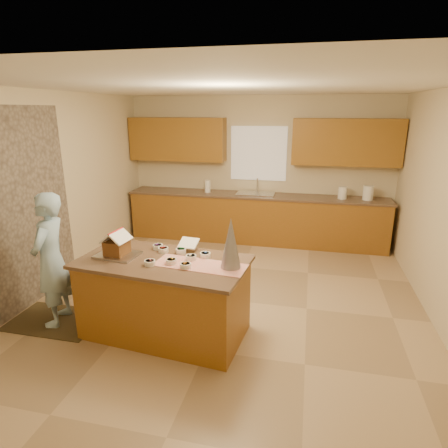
# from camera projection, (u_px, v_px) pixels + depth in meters

# --- Properties ---
(floor) EXTENTS (5.50, 5.50, 0.00)m
(floor) POSITION_uv_depth(u_px,v_px,m) (228.00, 300.00, 5.05)
(floor) COLOR tan
(floor) RESTS_ON ground
(ceiling) EXTENTS (5.50, 5.50, 0.00)m
(ceiling) POSITION_uv_depth(u_px,v_px,m) (229.00, 86.00, 4.27)
(ceiling) COLOR silver
(ceiling) RESTS_ON floor
(wall_back) EXTENTS (5.50, 5.50, 0.00)m
(wall_back) POSITION_uv_depth(u_px,v_px,m) (258.00, 169.00, 7.23)
(wall_back) COLOR beige
(wall_back) RESTS_ON floor
(wall_front) EXTENTS (5.50, 5.50, 0.00)m
(wall_front) POSITION_uv_depth(u_px,v_px,m) (124.00, 315.00, 2.10)
(wall_front) COLOR beige
(wall_front) RESTS_ON floor
(wall_left) EXTENTS (5.50, 5.50, 0.00)m
(wall_left) POSITION_uv_depth(u_px,v_px,m) (51.00, 193.00, 5.19)
(wall_left) COLOR beige
(wall_left) RESTS_ON floor
(stone_accent) EXTENTS (0.00, 2.50, 2.50)m
(stone_accent) POSITION_uv_depth(u_px,v_px,m) (10.00, 215.00, 4.47)
(stone_accent) COLOR gray
(stone_accent) RESTS_ON wall_left
(window_curtain) EXTENTS (1.05, 0.03, 1.00)m
(window_curtain) POSITION_uv_depth(u_px,v_px,m) (259.00, 154.00, 7.11)
(window_curtain) COLOR white
(window_curtain) RESTS_ON wall_back
(back_counter_base) EXTENTS (4.80, 0.60, 0.88)m
(back_counter_base) POSITION_uv_depth(u_px,v_px,m) (255.00, 219.00, 7.21)
(back_counter_base) COLOR brown
(back_counter_base) RESTS_ON floor
(back_counter_top) EXTENTS (4.85, 0.63, 0.04)m
(back_counter_top) POSITION_uv_depth(u_px,v_px,m) (256.00, 196.00, 7.08)
(back_counter_top) COLOR brown
(back_counter_top) RESTS_ON back_counter_base
(upper_cabinet_left) EXTENTS (1.85, 0.35, 0.80)m
(upper_cabinet_left) POSITION_uv_depth(u_px,v_px,m) (178.00, 139.00, 7.23)
(upper_cabinet_left) COLOR #9B6421
(upper_cabinet_left) RESTS_ON wall_back
(upper_cabinet_right) EXTENTS (1.85, 0.35, 0.80)m
(upper_cabinet_right) POSITION_uv_depth(u_px,v_px,m) (346.00, 142.00, 6.57)
(upper_cabinet_right) COLOR #9B6421
(upper_cabinet_right) RESTS_ON wall_back
(sink) EXTENTS (0.70, 0.45, 0.12)m
(sink) POSITION_uv_depth(u_px,v_px,m) (256.00, 196.00, 7.08)
(sink) COLOR silver
(sink) RESTS_ON back_counter_top
(faucet) EXTENTS (0.03, 0.03, 0.28)m
(faucet) POSITION_uv_depth(u_px,v_px,m) (257.00, 185.00, 7.20)
(faucet) COLOR silver
(faucet) RESTS_ON back_counter_top
(island_base) EXTENTS (1.82, 1.05, 0.85)m
(island_base) POSITION_uv_depth(u_px,v_px,m) (165.00, 299.00, 4.20)
(island_base) COLOR brown
(island_base) RESTS_ON floor
(island_top) EXTENTS (1.91, 1.13, 0.04)m
(island_top) POSITION_uv_depth(u_px,v_px,m) (163.00, 262.00, 4.07)
(island_top) COLOR brown
(island_top) RESTS_ON island_base
(table_runner) EXTENTS (1.00, 0.45, 0.01)m
(table_runner) POSITION_uv_depth(u_px,v_px,m) (200.00, 265.00, 3.93)
(table_runner) COLOR red
(table_runner) RESTS_ON island_top
(baking_tray) EXTENTS (0.48, 0.37, 0.02)m
(baking_tray) POSITION_uv_depth(u_px,v_px,m) (118.00, 255.00, 4.18)
(baking_tray) COLOR silver
(baking_tray) RESTS_ON island_top
(cookbook) EXTENTS (0.23, 0.19, 0.09)m
(cookbook) POSITION_uv_depth(u_px,v_px,m) (189.00, 243.00, 4.33)
(cookbook) COLOR white
(cookbook) RESTS_ON island_top
(tinsel_tree) EXTENTS (0.23, 0.23, 0.53)m
(tinsel_tree) POSITION_uv_depth(u_px,v_px,m) (231.00, 243.00, 3.80)
(tinsel_tree) COLOR #B1B2BE
(tinsel_tree) RESTS_ON island_top
(rug) EXTENTS (1.07, 0.69, 0.01)m
(rug) POSITION_uv_depth(u_px,v_px,m) (56.00, 320.00, 4.56)
(rug) COLOR black
(rug) RESTS_ON floor
(boy) EXTENTS (0.47, 0.63, 1.57)m
(boy) POSITION_uv_depth(u_px,v_px,m) (51.00, 260.00, 4.32)
(boy) COLOR #9DC4E0
(boy) RESTS_ON rug
(canister_a) EXTENTS (0.16, 0.16, 0.21)m
(canister_a) POSITION_uv_depth(u_px,v_px,m) (343.00, 193.00, 6.71)
(canister_a) COLOR white
(canister_a) RESTS_ON back_counter_top
(canister_b) EXTENTS (0.18, 0.18, 0.25)m
(canister_b) POSITION_uv_depth(u_px,v_px,m) (368.00, 193.00, 6.62)
(canister_b) COLOR white
(canister_b) RESTS_ON back_counter_top
(canister_c) EXTENTS (0.14, 0.14, 0.20)m
(canister_c) POSITION_uv_depth(u_px,v_px,m) (369.00, 194.00, 6.62)
(canister_c) COLOR white
(canister_c) RESTS_ON back_counter_top
(paper_towel) EXTENTS (0.11, 0.11, 0.23)m
(paper_towel) POSITION_uv_depth(u_px,v_px,m) (207.00, 186.00, 7.24)
(paper_towel) COLOR white
(paper_towel) RESTS_ON back_counter_top
(gingerbread_house) EXTENTS (0.29, 0.30, 0.27)m
(gingerbread_house) POSITION_uv_depth(u_px,v_px,m) (117.00, 245.00, 4.15)
(gingerbread_house) COLOR brown
(gingerbread_house) RESTS_ON baking_tray
(candy_bowls) EXTENTS (0.72, 0.58, 0.05)m
(candy_bowls) POSITION_uv_depth(u_px,v_px,m) (176.00, 256.00, 4.11)
(candy_bowls) COLOR orange
(candy_bowls) RESTS_ON island_top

